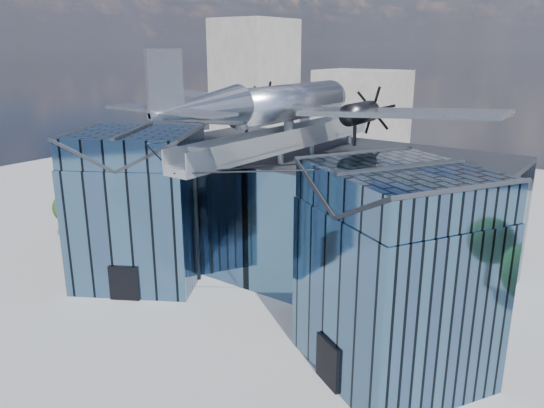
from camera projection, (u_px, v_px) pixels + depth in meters
The scene contains 5 objects.
ground_plane at pixel (255, 308), 37.29m from camera, with size 120.00×120.00×0.00m, color gray.
museum at pixel (302, 213), 40.22m from camera, with size 32.88×24.50×17.60m.
bg_towers at pixel (488, 105), 72.74m from camera, with size 77.00×24.50×26.00m.
tree_plaza_w at pixel (69, 208), 49.73m from camera, with size 3.72×3.72×4.68m.
tree_side_w at pixel (132, 180), 58.98m from camera, with size 3.63×3.63×5.10m.
Camera 1 is at (20.75, -26.51, 17.69)m, focal length 35.00 mm.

